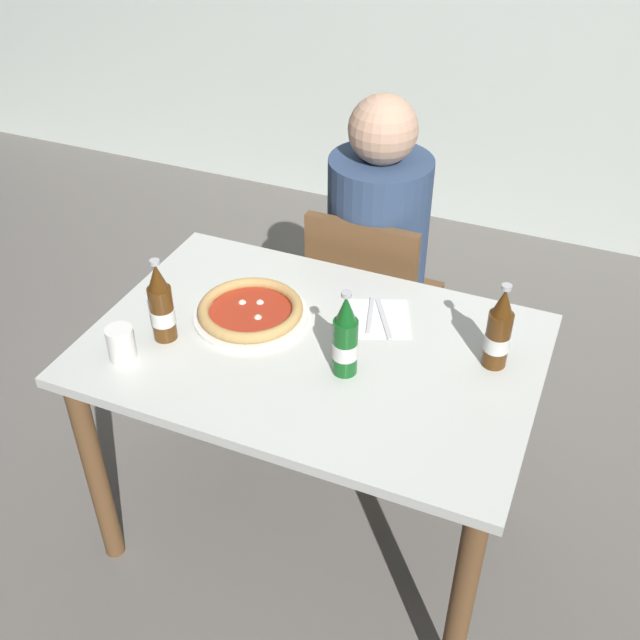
% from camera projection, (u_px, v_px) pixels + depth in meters
% --- Properties ---
extents(ground_plane, '(8.00, 8.00, 0.00)m').
position_uv_depth(ground_plane, '(314.00, 523.00, 2.48)').
color(ground_plane, slate).
extents(dining_table_main, '(1.20, 0.80, 0.75)m').
position_uv_depth(dining_table_main, '(313.00, 377.00, 2.10)').
color(dining_table_main, silver).
rests_on(dining_table_main, ground_plane).
extents(chair_behind_table, '(0.40, 0.40, 0.85)m').
position_uv_depth(chair_behind_table, '(369.00, 302.00, 2.66)').
color(chair_behind_table, brown).
rests_on(chair_behind_table, ground_plane).
extents(diner_seated, '(0.34, 0.34, 1.21)m').
position_uv_depth(diner_seated, '(376.00, 270.00, 2.63)').
color(diner_seated, '#2D3342').
rests_on(diner_seated, ground_plane).
extents(pizza_margherita_near, '(0.32, 0.32, 0.04)m').
position_uv_depth(pizza_margherita_near, '(251.00, 311.00, 2.12)').
color(pizza_margherita_near, white).
rests_on(pizza_margherita_near, dining_table_main).
extents(beer_bottle_left, '(0.07, 0.07, 0.25)m').
position_uv_depth(beer_bottle_left, '(161.00, 306.00, 2.00)').
color(beer_bottle_left, '#512D0F').
rests_on(beer_bottle_left, dining_table_main).
extents(beer_bottle_center, '(0.07, 0.07, 0.25)m').
position_uv_depth(beer_bottle_center, '(345.00, 339.00, 1.89)').
color(beer_bottle_center, '#14591E').
rests_on(beer_bottle_center, dining_table_main).
extents(beer_bottle_right, '(0.07, 0.07, 0.25)m').
position_uv_depth(beer_bottle_right, '(499.00, 332.00, 1.91)').
color(beer_bottle_right, '#512D0F').
rests_on(beer_bottle_right, dining_table_main).
extents(napkin_with_cutlery, '(0.23, 0.23, 0.01)m').
position_uv_depth(napkin_with_cutlery, '(377.00, 318.00, 2.13)').
color(napkin_with_cutlery, white).
rests_on(napkin_with_cutlery, dining_table_main).
extents(paper_cup, '(0.07, 0.07, 0.09)m').
position_uv_depth(paper_cup, '(121.00, 344.00, 1.96)').
color(paper_cup, white).
rests_on(paper_cup, dining_table_main).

